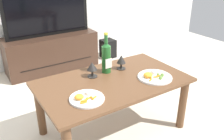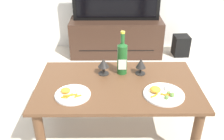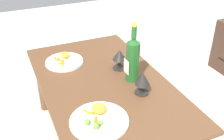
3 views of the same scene
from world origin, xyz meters
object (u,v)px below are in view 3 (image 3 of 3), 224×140
(wine_bottle, at_px, (133,58))
(goblet_right, at_px, (143,80))
(dinner_plate_right, at_px, (99,119))
(dining_table, at_px, (104,94))
(dinner_plate_left, at_px, (65,61))
(goblet_left, at_px, (120,56))

(wine_bottle, distance_m, goblet_right, 0.16)
(wine_bottle, distance_m, dinner_plate_right, 0.45)
(goblet_right, relative_size, dinner_plate_right, 0.46)
(dining_table, bearing_deg, goblet_right, 38.91)
(wine_bottle, height_order, goblet_right, wine_bottle)
(wine_bottle, xyz_separation_m, dinner_plate_left, (-0.37, -0.32, -0.14))
(goblet_right, bearing_deg, dinner_plate_left, -149.42)
(wine_bottle, distance_m, goblet_left, 0.16)
(goblet_left, xyz_separation_m, goblet_right, (0.30, 0.00, -0.00))
(goblet_left, bearing_deg, dinner_plate_right, -35.49)
(goblet_left, relative_size, goblet_right, 0.99)
(dinner_plate_right, bearing_deg, wine_bottle, 130.98)
(wine_bottle, height_order, dinner_plate_left, wine_bottle)
(goblet_right, xyz_separation_m, dinner_plate_left, (-0.52, -0.31, -0.08))
(goblet_left, bearing_deg, dinner_plate_left, -125.38)
(dining_table, xyz_separation_m, dinner_plate_left, (-0.33, -0.15, 0.10))
(goblet_left, bearing_deg, goblet_right, 0.00)
(wine_bottle, bearing_deg, goblet_left, -174.26)
(dinner_plate_left, bearing_deg, dinner_plate_right, -0.01)
(dining_table, bearing_deg, wine_bottle, 76.64)
(wine_bottle, xyz_separation_m, goblet_right, (0.15, -0.02, -0.06))
(dining_table, height_order, dinner_plate_right, dinner_plate_right)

